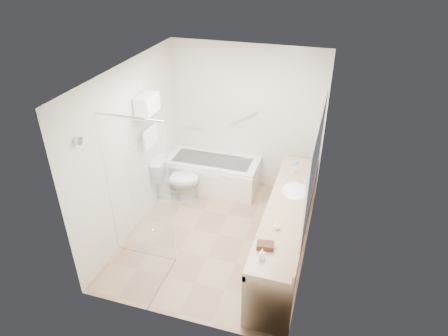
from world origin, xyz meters
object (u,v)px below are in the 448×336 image
(vanity_counter, at_px, (287,219))
(toilet, at_px, (177,180))
(bathtub, at_px, (213,173))
(water_bottle_left, at_px, (293,170))
(amenity_basket, at_px, (265,246))

(vanity_counter, height_order, toilet, vanity_counter)
(bathtub, distance_m, water_bottle_left, 1.73)
(bathtub, relative_size, vanity_counter, 0.59)
(amenity_basket, bearing_deg, water_bottle_left, 87.90)
(water_bottle_left, bearing_deg, vanity_counter, -85.14)
(vanity_counter, bearing_deg, toilet, 156.71)
(vanity_counter, xyz_separation_m, water_bottle_left, (-0.06, 0.76, 0.31))
(vanity_counter, height_order, water_bottle_left, water_bottle_left)
(toilet, bearing_deg, bathtub, -52.61)
(bathtub, height_order, water_bottle_left, water_bottle_left)
(toilet, relative_size, water_bottle_left, 3.51)
(vanity_counter, distance_m, water_bottle_left, 0.82)
(toilet, bearing_deg, amenity_basket, -145.93)
(bathtub, xyz_separation_m, toilet, (-0.45, -0.54, 0.11))
(vanity_counter, distance_m, toilet, 2.17)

